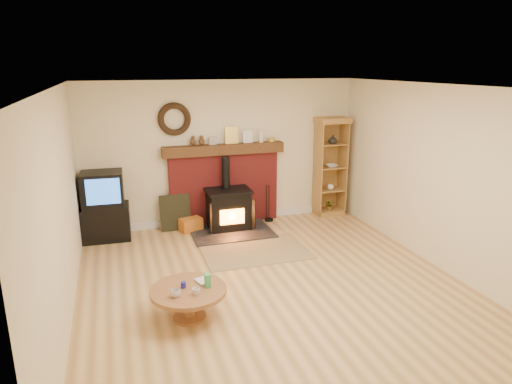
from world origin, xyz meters
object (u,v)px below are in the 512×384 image
object	(u,v)px
tv_unit	(104,207)
coffee_table	(189,294)
wood_stove	(229,210)
curio_cabinet	(330,167)

from	to	relation	value
tv_unit	coffee_table	xyz separation A→B (m)	(0.92, -2.94, -0.25)
wood_stove	tv_unit	world-z (taller)	wood_stove
wood_stove	coffee_table	xyz separation A→B (m)	(-1.17, -2.74, -0.05)
tv_unit	curio_cabinet	size ratio (longest dim) A/B	0.61
wood_stove	tv_unit	xyz separation A→B (m)	(-2.09, 0.19, 0.20)
tv_unit	curio_cabinet	world-z (taller)	curio_cabinet
curio_cabinet	coffee_table	xyz separation A→B (m)	(-3.26, -3.02, -0.64)
tv_unit	curio_cabinet	xyz separation A→B (m)	(4.18, 0.09, 0.39)
wood_stove	curio_cabinet	world-z (taller)	curio_cabinet
tv_unit	curio_cabinet	distance (m)	4.20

